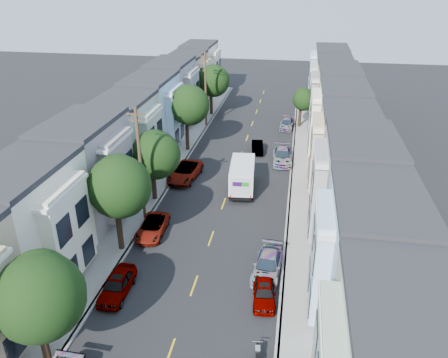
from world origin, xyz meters
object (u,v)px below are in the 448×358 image
fedex_truck (242,175)px  parked_right_b (268,265)px  tree_far_r (303,100)px  motorcycle (258,356)px  tree_e (213,81)px  utility_pole_near (141,166)px  parked_left_c (152,227)px  tree_a (38,297)px  parked_right_d (287,124)px  lead_sedan (257,147)px  parked_left_b (117,285)px  tree_c (155,155)px  tree_b (118,187)px  parked_left_d (185,172)px  tree_d (189,105)px  parked_right_c (282,156)px  utility_pole_far (206,90)px  parked_right_a (264,292)px

fedex_truck → parked_right_b: size_ratio=1.32×
tree_far_r → motorcycle: tree_far_r is taller
tree_e → parked_right_b: size_ratio=1.66×
utility_pole_near → parked_left_c: utility_pole_near is taller
tree_a → parked_right_d: 44.13m
lead_sedan → parked_left_b: parked_left_b is taller
tree_c → parked_right_d: tree_c is taller
tree_b → parked_left_d: (1.40, 13.35, -4.75)m
tree_d → motorcycle: 32.71m
tree_c → parked_left_d: size_ratio=1.24×
utility_pole_near → parked_left_d: utility_pole_near is taller
tree_b → fedex_truck: (7.62, 11.89, -3.91)m
parked_right_d → fedex_truck: bearing=-95.9°
tree_d → parked_right_c: (11.20, -1.69, -4.89)m
tree_c → fedex_truck: (7.62, 3.51, -3.01)m
tree_b → parked_left_c: 5.69m
tree_c → tree_d: tree_d is taller
tree_far_r → lead_sedan: bearing=-116.4°
utility_pole_near → parked_left_d: 9.80m
utility_pole_far → parked_left_b: size_ratio=2.29×
parked_right_d → motorcycle: bearing=-85.4°
utility_pole_far → parked_left_d: (1.40, -17.34, -4.38)m
parked_left_b → tree_e: bearing=91.2°
parked_left_c → tree_b: bearing=-121.3°
tree_far_r → parked_right_c: (-1.99, -12.83, -3.14)m
fedex_truck → parked_left_d: fedex_truck is taller
tree_a → parked_right_b: bearing=41.7°
fedex_truck → lead_sedan: size_ratio=1.63×
fedex_truck → parked_right_a: (3.59, -15.79, -0.98)m
tree_b → lead_sedan: tree_b is taller
tree_d → utility_pole_near: bearing=-90.0°
tree_b → tree_e: bearing=90.0°
lead_sedan → tree_d: bearing=178.4°
parked_right_d → tree_far_r: bearing=26.5°
fedex_truck → parked_left_b: 17.97m
fedex_truck → parked_right_a: fedex_truck is taller
parked_left_d → fedex_truck: bearing=-7.7°
utility_pole_near → parked_right_b: size_ratio=2.20×
tree_a → motorcycle: size_ratio=3.44×
parked_left_d → utility_pole_far: bearing=100.1°
parked_left_d → parked_right_d: bearing=67.2°
tree_e → utility_pole_near: utility_pole_near is taller
tree_far_r → tree_c: bearing=-118.8°
tree_a → tree_b: 10.99m
tree_d → tree_e: bearing=90.0°
tree_c → parked_right_a: bearing=-47.6°
tree_b → motorcycle: bearing=-38.6°
parked_left_b → tree_a: bearing=-103.8°
tree_d → tree_far_r: tree_d is taller
parked_right_b → parked_right_d: parked_right_b is taller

